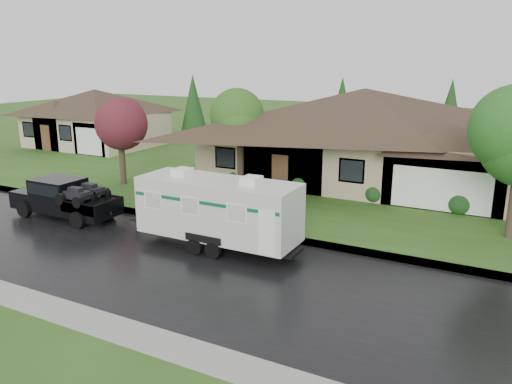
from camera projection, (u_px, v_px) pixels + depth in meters
ground at (214, 248)px, 20.23m from camera, size 140.00×140.00×0.00m
road at (185, 266)px, 18.52m from camera, size 140.00×8.00×0.01m
curb at (241, 230)px, 22.14m from camera, size 140.00×0.50×0.15m
lawn at (335, 174)px, 33.06m from camera, size 140.00×26.00×0.15m
house_main at (367, 125)px, 30.13m from camera, size 19.44×10.80×6.90m
house_far at (97, 113)px, 42.79m from camera, size 10.80×8.64×5.80m
tree_left_green at (240, 122)px, 28.53m from camera, size 3.32×3.32×5.49m
tree_red at (120, 124)px, 29.25m from camera, size 3.12×3.12×5.17m
shrub_row at (336, 188)px, 27.13m from camera, size 13.60×1.00×1.00m
pickup_truck at (63, 197)px, 24.03m from camera, size 5.64×2.14×1.88m
travel_trailer at (218, 208)px, 19.93m from camera, size 6.96×2.44×3.12m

